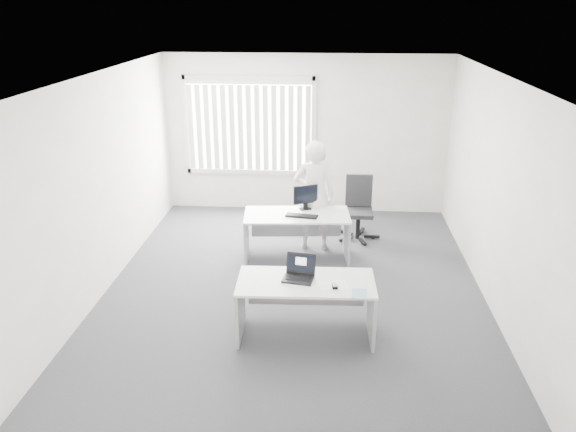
# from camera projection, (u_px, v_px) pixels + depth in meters

# --- Properties ---
(ground) EXTENTS (6.00, 6.00, 0.00)m
(ground) POSITION_uv_depth(u_px,v_px,m) (294.00, 285.00, 7.65)
(ground) COLOR #55555D
(ground) RESTS_ON ground
(wall_back) EXTENTS (5.00, 0.02, 2.80)m
(wall_back) POSITION_uv_depth(u_px,v_px,m) (306.00, 135.00, 9.94)
(wall_back) COLOR white
(wall_back) RESTS_ON ground
(wall_front) EXTENTS (5.00, 0.02, 2.80)m
(wall_front) POSITION_uv_depth(u_px,v_px,m) (270.00, 308.00, 4.35)
(wall_front) COLOR white
(wall_front) RESTS_ON ground
(wall_left) EXTENTS (0.02, 6.00, 2.80)m
(wall_left) POSITION_uv_depth(u_px,v_px,m) (104.00, 183.00, 7.32)
(wall_left) COLOR white
(wall_left) RESTS_ON ground
(wall_right) EXTENTS (0.02, 6.00, 2.80)m
(wall_right) POSITION_uv_depth(u_px,v_px,m) (495.00, 192.00, 6.97)
(wall_right) COLOR white
(wall_right) RESTS_ON ground
(ceiling) EXTENTS (5.00, 6.00, 0.02)m
(ceiling) POSITION_uv_depth(u_px,v_px,m) (295.00, 75.00, 6.64)
(ceiling) COLOR silver
(ceiling) RESTS_ON wall_back
(window) EXTENTS (2.32, 0.06, 1.76)m
(window) POSITION_uv_depth(u_px,v_px,m) (249.00, 126.00, 9.92)
(window) COLOR silver
(window) RESTS_ON wall_back
(blinds) EXTENTS (2.20, 0.10, 1.50)m
(blinds) POSITION_uv_depth(u_px,v_px,m) (249.00, 128.00, 9.87)
(blinds) COLOR white
(blinds) RESTS_ON wall_back
(desk_near) EXTENTS (1.56, 0.77, 0.70)m
(desk_near) POSITION_uv_depth(u_px,v_px,m) (306.00, 297.00, 6.33)
(desk_near) COLOR silver
(desk_near) RESTS_ON ground
(desk_far) EXTENTS (1.59, 0.85, 0.70)m
(desk_far) POSITION_uv_depth(u_px,v_px,m) (297.00, 226.00, 8.29)
(desk_far) COLOR silver
(desk_far) RESTS_ON ground
(office_chair) EXTENTS (0.58, 0.58, 1.02)m
(office_chair) POSITION_uv_depth(u_px,v_px,m) (358.00, 219.00, 9.08)
(office_chair) COLOR black
(office_chair) RESTS_ON ground
(person) EXTENTS (0.66, 0.46, 1.71)m
(person) POSITION_uv_depth(u_px,v_px,m) (314.00, 196.00, 8.52)
(person) COLOR silver
(person) RESTS_ON ground
(laptop) EXTENTS (0.38, 0.35, 0.26)m
(laptop) POSITION_uv_depth(u_px,v_px,m) (298.00, 270.00, 6.24)
(laptop) COLOR black
(laptop) RESTS_ON desk_near
(paper_sheet) EXTENTS (0.36, 0.29, 0.00)m
(paper_sheet) POSITION_uv_depth(u_px,v_px,m) (333.00, 285.00, 6.17)
(paper_sheet) COLOR white
(paper_sheet) RESTS_ON desk_near
(mouse) EXTENTS (0.07, 0.10, 0.04)m
(mouse) POSITION_uv_depth(u_px,v_px,m) (335.00, 286.00, 6.11)
(mouse) COLOR #B2B1B4
(mouse) RESTS_ON paper_sheet
(booklet) EXTENTS (0.17, 0.23, 0.01)m
(booklet) POSITION_uv_depth(u_px,v_px,m) (359.00, 294.00, 5.97)
(booklet) COLOR white
(booklet) RESTS_ON desk_near
(keyboard) EXTENTS (0.48, 0.23, 0.02)m
(keyboard) POSITION_uv_depth(u_px,v_px,m) (302.00, 216.00, 8.12)
(keyboard) COLOR black
(keyboard) RESTS_ON desk_far
(monitor) EXTENTS (0.39, 0.25, 0.37)m
(monitor) POSITION_uv_depth(u_px,v_px,m) (306.00, 197.00, 8.35)
(monitor) COLOR black
(monitor) RESTS_ON desk_far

